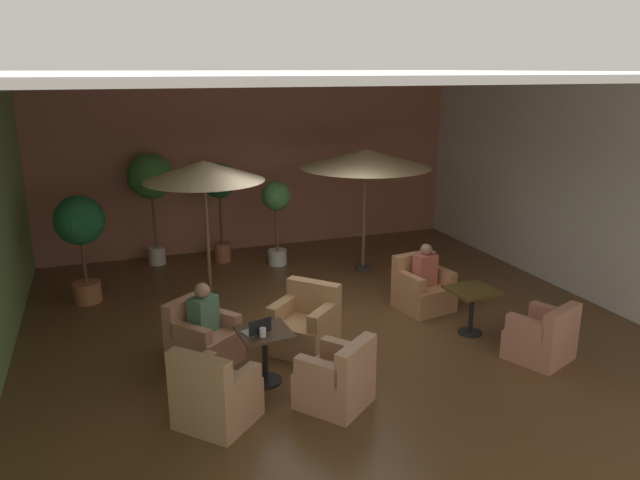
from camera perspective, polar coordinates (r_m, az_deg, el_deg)
ground_plane at (r=9.29m, az=0.99°, el=-8.12°), size 9.06×9.18×0.02m
wall_back_brick at (r=12.98m, az=-6.29°, el=7.24°), size 9.06×0.08×3.68m
wall_right_plain at (r=11.11m, az=23.25°, el=4.59°), size 0.08×9.18×3.68m
ceiling_slab at (r=8.48m, az=1.11°, el=15.45°), size 9.06×9.18×0.06m
cafe_table_front_left at (r=7.55m, az=-5.24°, el=-9.93°), size 0.66×0.66×0.69m
armchair_front_left_north at (r=6.88m, az=-9.92°, el=-14.35°), size 1.05×1.05×0.93m
armchair_front_left_east at (r=7.12m, az=1.60°, el=-13.11°), size 1.01×1.01×0.84m
armchair_front_left_south at (r=8.43m, az=-1.43°, el=-8.15°), size 1.11×1.11×0.91m
armchair_front_left_west at (r=8.23m, az=-11.05°, el=-9.22°), size 1.05×1.07×0.85m
cafe_table_front_right at (r=9.10m, az=14.21°, el=-5.52°), size 0.69×0.69×0.69m
armchair_front_right_north at (r=8.68m, az=20.29°, el=-8.71°), size 0.96×0.94×0.80m
armchair_front_right_east at (r=9.95m, az=9.65°, el=-4.65°), size 0.89×0.88×0.87m
patio_umbrella_tall_red at (r=9.87m, az=-10.92°, el=6.35°), size 1.95×1.95×2.37m
patio_umbrella_center_beige at (r=11.31m, az=4.29°, el=7.67°), size 2.47×2.47×2.34m
potted_tree_left_corner at (r=11.78m, az=-4.15°, el=3.13°), size 0.58×0.58×1.69m
potted_tree_mid_left at (r=10.53m, az=-21.73°, el=0.96°), size 0.80×0.80×1.81m
potted_tree_mid_right at (r=12.12m, az=-15.68°, el=5.42°), size 0.88×0.88×2.22m
potted_tree_right_corner at (r=12.06m, az=-9.48°, el=4.73°), size 0.68×0.68×2.00m
patron_blue_shirt at (r=9.78m, az=9.93°, el=-2.52°), size 0.39×0.26×0.69m
patron_by_window at (r=8.04m, az=-11.00°, el=-6.54°), size 0.43×0.42×0.67m
iced_drink_cup at (r=7.30m, az=-5.44°, el=-8.69°), size 0.08×0.08×0.11m
open_laptop at (r=7.40m, az=-5.91°, el=-8.40°), size 0.36×0.31×0.20m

